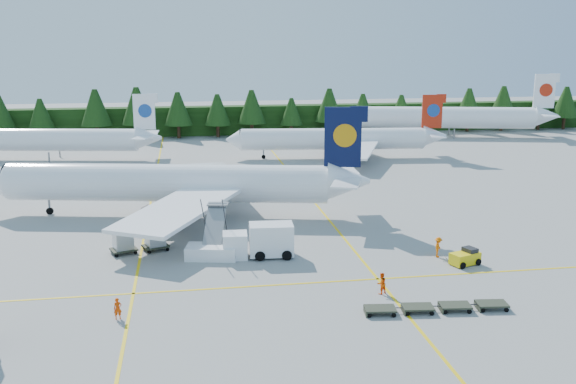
{
  "coord_description": "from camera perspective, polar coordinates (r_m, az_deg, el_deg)",
  "views": [
    {
      "loc": [
        -9.52,
        -54.73,
        19.43
      ],
      "look_at": [
        1.29,
        11.95,
        3.5
      ],
      "focal_mm": 40.0,
      "sensor_mm": 36.0,
      "label": 1
    }
  ],
  "objects": [
    {
      "name": "airliner_navy",
      "position": [
        73.78,
        -11.24,
        0.74
      ],
      "size": [
        42.4,
        34.53,
        12.47
      ],
      "rotation": [
        0.0,
        0.0,
        -0.21
      ],
      "color": "white",
      "rests_on": "ground"
    },
    {
      "name": "airliner_far_left",
      "position": [
        115.25,
        -21.51,
        4.37
      ],
      "size": [
        37.47,
        9.65,
        10.97
      ],
      "rotation": [
        0.0,
        0.0,
        -0.17
      ],
      "color": "white",
      "rests_on": "ground"
    },
    {
      "name": "ground",
      "position": [
        58.85,
        0.62,
        -6.01
      ],
      "size": [
        320.0,
        320.0,
        0.0
      ],
      "primitive_type": "plane",
      "color": "gray",
      "rests_on": "ground"
    },
    {
      "name": "service_truck",
      "position": [
        59.11,
        -2.64,
        -4.36
      ],
      "size": [
        6.58,
        2.75,
        3.11
      ],
      "rotation": [
        0.0,
        0.0,
        -0.07
      ],
      "color": "white",
      "rests_on": "ground"
    },
    {
      "name": "treeline_hedge",
      "position": [
        138.04,
        -5.22,
        6.38
      ],
      "size": [
        220.0,
        4.0,
        6.0
      ],
      "primitive_type": "cube",
      "color": "black",
      "rests_on": "ground"
    },
    {
      "name": "crew_c",
      "position": [
        60.75,
        13.21,
        -4.8
      ],
      "size": [
        0.88,
        0.95,
        1.91
      ],
      "primitive_type": "imported",
      "rotation": [
        0.0,
        0.0,
        0.98
      ],
      "color": "#F26505",
      "rests_on": "ground"
    },
    {
      "name": "taxi_stripe_cross",
      "position": [
        53.31,
        1.73,
        -8.1
      ],
      "size": [
        80.0,
        0.25,
        0.01
      ],
      "primitive_type": "cube",
      "color": "yellow",
      "rests_on": "ground"
    },
    {
      "name": "airliner_far_right",
      "position": [
        137.46,
        12.98,
        6.51
      ],
      "size": [
        43.87,
        13.26,
        12.93
      ],
      "rotation": [
        0.0,
        0.0,
        -0.22
      ],
      "color": "white",
      "rests_on": "ground"
    },
    {
      "name": "airstairs",
      "position": [
        59.6,
        -6.75,
        -4.93
      ],
      "size": [
        5.01,
        6.8,
        4.16
      ],
      "rotation": [
        0.0,
        0.0,
        -0.2
      ],
      "color": "white",
      "rests_on": "ground"
    },
    {
      "name": "taxi_stripe_a",
      "position": [
        77.34,
        -12.24,
        -1.59
      ],
      "size": [
        0.25,
        120.0,
        0.01
      ],
      "primitive_type": "cube",
      "color": "yellow",
      "rests_on": "ground"
    },
    {
      "name": "dolly_train",
      "position": [
        49.14,
        13.07,
        -9.85
      ],
      "size": [
        10.88,
        2.13,
        0.13
      ],
      "rotation": [
        0.0,
        0.0,
        -0.12
      ],
      "color": "#323526",
      "rests_on": "ground"
    },
    {
      "name": "airliner_red",
      "position": [
        109.13,
        3.69,
        4.69
      ],
      "size": [
        36.62,
        30.0,
        10.66
      ],
      "rotation": [
        0.0,
        0.0,
        -0.1
      ],
      "color": "white",
      "rests_on": "ground"
    },
    {
      "name": "crew_b",
      "position": [
        51.41,
        8.3,
        -8.04
      ],
      "size": [
        1.03,
        0.93,
        1.73
      ],
      "primitive_type": "imported",
      "rotation": [
        0.0,
        0.0,
        3.55
      ],
      "color": "#FF4F05",
      "rests_on": "ground"
    },
    {
      "name": "baggage_tug",
      "position": [
        59.47,
        15.5,
        -5.6
      ],
      "size": [
        2.93,
        2.21,
        1.4
      ],
      "rotation": [
        0.0,
        0.0,
        0.35
      ],
      "color": "yellow",
      "rests_on": "ground"
    },
    {
      "name": "taxi_stripe_b",
      "position": [
        78.76,
        2.44,
        -1.02
      ],
      "size": [
        0.25,
        120.0,
        0.01
      ],
      "primitive_type": "cube",
      "color": "yellow",
      "rests_on": "ground"
    },
    {
      "name": "uld_pair",
      "position": [
        62.11,
        -13.07,
        -4.16
      ],
      "size": [
        5.71,
        2.99,
        1.77
      ],
      "rotation": [
        0.0,
        0.0,
        0.35
      ],
      "color": "#323526",
      "rests_on": "ground"
    },
    {
      "name": "crew_a",
      "position": [
        48.11,
        -14.9,
        -9.99
      ],
      "size": [
        0.65,
        0.5,
        1.59
      ],
      "primitive_type": "imported",
      "rotation": [
        0.0,
        0.0,
        0.23
      ],
      "color": "#EA4104",
      "rests_on": "ground"
    }
  ]
}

